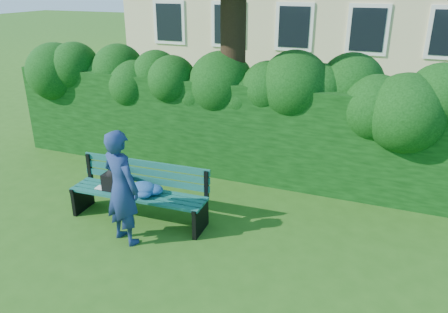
% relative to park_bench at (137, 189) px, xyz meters
% --- Properties ---
extents(ground, '(80.00, 80.00, 0.00)m').
position_rel_park_bench_xyz_m(ground, '(1.15, 0.12, -0.50)').
color(ground, '#285716').
rests_on(ground, ground).
extents(hedge, '(10.00, 1.00, 1.80)m').
position_rel_park_bench_xyz_m(hedge, '(1.15, 2.32, 0.40)').
color(hedge, black).
rests_on(hedge, ground).
extents(park_bench, '(2.18, 0.65, 0.89)m').
position_rel_park_bench_xyz_m(park_bench, '(0.00, 0.00, 0.00)').
color(park_bench, '#0E4743').
rests_on(park_bench, ground).
extents(man_reading, '(0.70, 0.56, 1.67)m').
position_rel_park_bench_xyz_m(man_reading, '(0.16, -0.60, 0.33)').
color(man_reading, navy).
rests_on(man_reading, ground).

